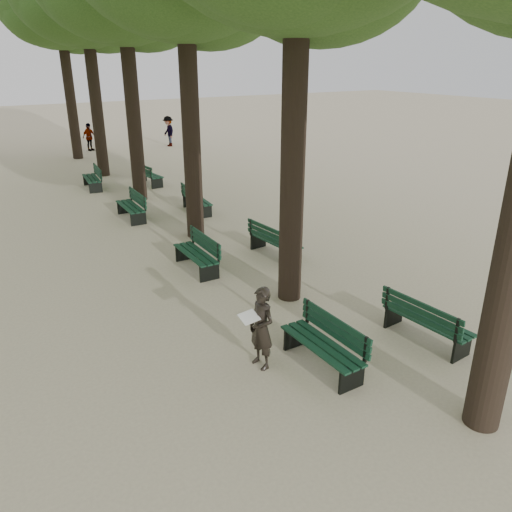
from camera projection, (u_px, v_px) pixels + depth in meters
ground at (319, 385)px, 8.39m from camera, size 120.00×120.00×0.00m
tree_central_5 at (58, 2)px, 24.47m from camera, size 6.00×6.00×9.95m
bench_left_0 at (322, 353)px, 8.80m from camera, size 0.58×1.80×0.92m
bench_left_1 at (196, 260)px, 12.86m from camera, size 0.61×1.81×0.92m
bench_left_2 at (131, 211)px, 16.93m from camera, size 0.62×1.82×0.92m
bench_left_3 at (92, 182)px, 20.86m from camera, size 0.75×1.85×0.92m
bench_right_0 at (426, 328)px, 9.61m from camera, size 0.69×1.84×0.92m
bench_right_1 at (275, 247)px, 13.76m from camera, size 0.69×1.84×0.92m
bench_right_2 at (197, 205)px, 17.70m from camera, size 0.76×1.85×0.92m
bench_right_3 at (149, 179)px, 21.51m from camera, size 0.74×1.85×0.92m
man_with_map at (261, 328)px, 8.65m from camera, size 0.62×0.64×1.52m
pedestrian_c at (89, 137)px, 29.27m from camera, size 0.96×0.75×1.59m
pedestrian_b at (169, 131)px, 30.72m from camera, size 0.41×1.19×1.82m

